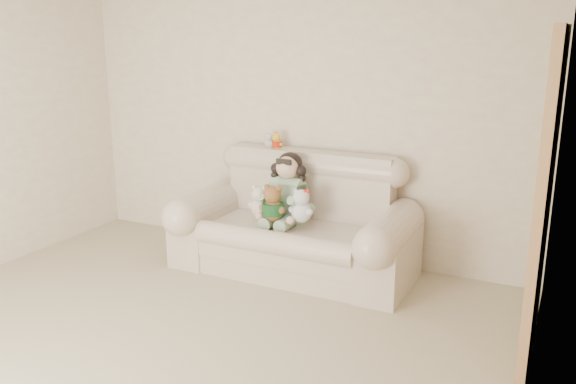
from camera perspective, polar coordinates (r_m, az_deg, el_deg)
The scene contains 11 objects.
floor at distance 3.98m, azimuth -15.60°, elevation -16.56°, with size 5.00×5.00×0.00m, color gray.
wall_back at distance 5.56m, azimuth 0.75°, elevation 7.18°, with size 4.50×4.50×0.00m, color beige.
wall_right at distance 2.59m, azimuth 22.58°, elevation -2.92°, with size 5.00×5.00×0.00m, color beige.
sofa at distance 5.19m, azimuth 0.49°, elevation -2.25°, with size 2.10×0.95×1.03m, color beige, non-canonical shape.
door_panel at distance 4.00m, azimuth 23.25°, elevation -0.72°, with size 0.06×0.90×2.10m, color #AA6F48.
seated_child at distance 5.24m, azimuth -0.02°, elevation 0.45°, with size 0.38×0.47×0.64m, color #327033, non-canonical shape.
brown_teddy at distance 5.04m, azimuth -1.45°, elevation -0.74°, with size 0.24×0.18×0.37m, color brown, non-canonical shape.
white_cat at distance 5.01m, azimuth 1.31°, elevation -0.98°, with size 0.22×0.17×0.35m, color white, non-canonical shape.
cream_teddy at distance 5.18m, azimuth -2.73°, elevation -0.60°, with size 0.21×0.16×0.33m, color beige, non-canonical shape.
yellow_mini_bear at distance 5.51m, azimuth -1.08°, elevation 5.04°, with size 0.12×0.09×0.19m, color yellow, non-canonical shape.
grey_mini_plush at distance 5.59m, azimuth -1.74°, elevation 5.10°, with size 0.11×0.09×0.17m, color silver, non-canonical shape.
Camera 1 is at (2.36, -2.48, 2.04)m, focal length 37.11 mm.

